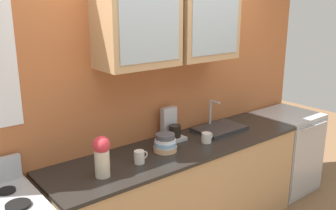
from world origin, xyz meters
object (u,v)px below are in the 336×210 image
(sink_faucet, at_px, (219,128))
(cup_near_bowls, at_px, (140,157))
(coffee_maker, at_px, (171,127))
(cup_near_sink, at_px, (207,138))
(bowl_stack, at_px, (165,143))
(vase, at_px, (102,155))
(dishwasher, at_px, (285,151))

(sink_faucet, distance_m, cup_near_bowls, 1.07)
(cup_near_bowls, distance_m, coffee_maker, 0.61)
(cup_near_sink, distance_m, coffee_maker, 0.34)
(bowl_stack, relative_size, coffee_maker, 0.69)
(vase, distance_m, cup_near_bowls, 0.36)
(bowl_stack, height_order, vase, vase)
(sink_faucet, height_order, dishwasher, sink_faucet)
(bowl_stack, height_order, coffee_maker, coffee_maker)
(sink_faucet, height_order, cup_near_sink, sink_faucet)
(dishwasher, relative_size, coffee_maker, 3.13)
(cup_near_bowls, bearing_deg, dishwasher, 1.43)
(bowl_stack, distance_m, cup_near_sink, 0.42)
(bowl_stack, relative_size, dishwasher, 0.22)
(cup_near_sink, distance_m, cup_near_bowls, 0.72)
(sink_faucet, relative_size, vase, 1.59)
(cup_near_sink, xyz_separation_m, dishwasher, (1.35, 0.06, -0.50))
(sink_faucet, bearing_deg, cup_near_bowls, -171.61)
(vase, height_order, cup_near_bowls, vase)
(bowl_stack, height_order, cup_near_sink, bowl_stack)
(sink_faucet, distance_m, dishwasher, 1.13)
(cup_near_bowls, xyz_separation_m, dishwasher, (2.07, 0.05, -0.51))
(sink_faucet, bearing_deg, bowl_stack, -173.13)
(coffee_maker, bearing_deg, cup_near_sink, -56.91)
(cup_near_sink, bearing_deg, cup_near_bowls, 179.16)
(cup_near_sink, relative_size, dishwasher, 0.14)
(bowl_stack, distance_m, dishwasher, 1.84)
(bowl_stack, distance_m, coffee_maker, 0.31)
(sink_faucet, distance_m, vase, 1.42)
(bowl_stack, relative_size, vase, 0.64)
(bowl_stack, bearing_deg, cup_near_bowls, -167.96)
(sink_faucet, relative_size, coffee_maker, 1.69)
(vase, distance_m, coffee_maker, 0.93)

